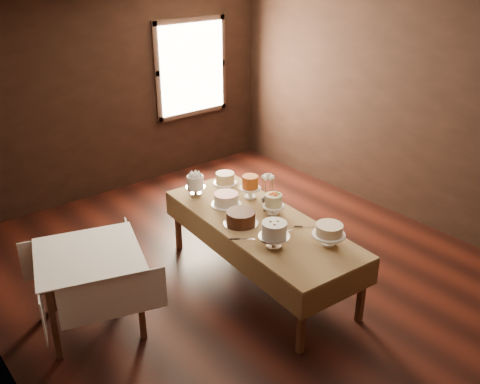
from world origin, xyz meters
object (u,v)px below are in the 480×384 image
at_px(cake_server_d, 268,205).
at_px(flower_vase, 267,198).
at_px(display_table, 260,225).
at_px(cake_lattice, 226,200).
at_px(cake_server_a, 286,232).
at_px(cake_swirl, 274,236).
at_px(side_table, 89,262).
at_px(cake_server_e, 247,239).
at_px(cake_meringue, 195,186).
at_px(cake_chocolate, 241,218).
at_px(cake_cream, 329,235).
at_px(cake_server_c, 241,209).
at_px(cake_flowers, 273,205).
at_px(cake_speckled, 225,178).
at_px(cake_caramel, 250,188).
at_px(cake_server_b, 310,227).

height_order(cake_server_d, flower_vase, flower_vase).
distance_m(display_table, cake_lattice, 0.52).
bearing_deg(cake_server_a, cake_swirl, -150.46).
distance_m(side_table, cake_server_e, 1.47).
distance_m(cake_meringue, cake_chocolate, 0.85).
relative_size(display_table, flower_vase, 17.50).
height_order(cake_cream, cake_server_c, cake_cream).
bearing_deg(cake_flowers, display_table, -172.78).
height_order(cake_lattice, cake_flowers, cake_flowers).
relative_size(cake_lattice, cake_server_e, 1.55).
height_order(cake_speckled, cake_caramel, cake_caramel).
xyz_separation_m(cake_speckled, cake_flowers, (-0.09, -0.94, 0.04)).
height_order(cake_cream, cake_server_d, cake_cream).
bearing_deg(cake_meringue, cake_server_c, -75.05).
height_order(cake_caramel, cake_server_d, cake_caramel).
bearing_deg(cake_server_e, cake_server_b, 20.86).
xyz_separation_m(display_table, side_table, (-1.66, 0.44, 0.01)).
bearing_deg(cake_server_c, cake_caramel, -78.90).
bearing_deg(cake_server_c, side_table, 64.94).
relative_size(side_table, cake_server_d, 4.80).
distance_m(cake_cream, cake_server_b, 0.37).
distance_m(cake_caramel, cake_server_c, 0.32).
relative_size(cake_meringue, cake_server_a, 0.99).
xyz_separation_m(cake_lattice, cake_caramel, (0.31, -0.03, 0.06)).
bearing_deg(cake_server_c, cake_server_e, 125.09).
distance_m(cake_swirl, cake_server_d, 0.88).
xyz_separation_m(cake_server_a, cake_server_d, (0.26, 0.55, 0.00)).
bearing_deg(cake_cream, cake_speckled, 86.79).
height_order(display_table, cake_server_a, cake_server_a).
height_order(cake_server_a, flower_vase, flower_vase).
distance_m(cake_speckled, cake_server_b, 1.38).
distance_m(cake_swirl, flower_vase, 0.90).
bearing_deg(cake_server_e, cake_lattice, 106.48).
bearing_deg(side_table, cake_server_c, -4.28).
height_order(cake_flowers, cake_swirl, cake_swirl).
bearing_deg(cake_server_b, cake_speckled, 130.96).
bearing_deg(cake_server_c, cake_server_b, -178.84).
bearing_deg(cake_server_c, cake_server_d, -129.42).
distance_m(cake_chocolate, cake_swirl, 0.54).
xyz_separation_m(cake_chocolate, flower_vase, (0.51, 0.17, 0.00)).
bearing_deg(side_table, cake_cream, -32.73).
distance_m(cake_meringue, cake_lattice, 0.43).
height_order(cake_speckled, cake_server_d, cake_speckled).
height_order(cake_lattice, cake_server_e, cake_lattice).
bearing_deg(display_table, cake_server_c, 88.80).
bearing_deg(side_table, cake_flowers, -12.64).
bearing_deg(display_table, cake_cream, -75.77).
bearing_deg(cake_server_d, side_table, 141.51).
bearing_deg(cake_server_c, cake_lattice, -5.49).
bearing_deg(cake_server_c, cake_speckled, -44.26).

